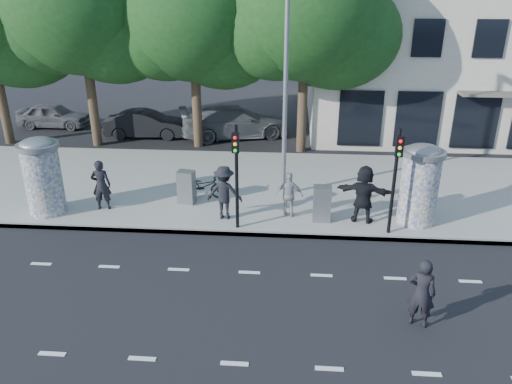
# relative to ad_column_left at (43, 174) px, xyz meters

# --- Properties ---
(ground) EXTENTS (120.00, 120.00, 0.00)m
(ground) POSITION_rel_ad_column_left_xyz_m (7.20, -4.50, -1.54)
(ground) COLOR black
(ground) RESTS_ON ground
(sidewalk) EXTENTS (40.00, 8.00, 0.15)m
(sidewalk) POSITION_rel_ad_column_left_xyz_m (7.20, 3.00, -1.46)
(sidewalk) COLOR gray
(sidewalk) RESTS_ON ground
(curb) EXTENTS (40.00, 0.10, 0.16)m
(curb) POSITION_rel_ad_column_left_xyz_m (7.20, -0.95, -1.46)
(curb) COLOR slate
(curb) RESTS_ON ground
(lane_dash_near) EXTENTS (32.00, 0.12, 0.01)m
(lane_dash_near) POSITION_rel_ad_column_left_xyz_m (7.20, -6.70, -1.53)
(lane_dash_near) COLOR silver
(lane_dash_near) RESTS_ON ground
(lane_dash_far) EXTENTS (32.00, 0.12, 0.01)m
(lane_dash_far) POSITION_rel_ad_column_left_xyz_m (7.20, -3.10, -1.53)
(lane_dash_far) COLOR silver
(lane_dash_far) RESTS_ON ground
(ad_column_left) EXTENTS (1.36, 1.36, 2.65)m
(ad_column_left) POSITION_rel_ad_column_left_xyz_m (0.00, 0.00, 0.00)
(ad_column_left) COLOR beige
(ad_column_left) RESTS_ON sidewalk
(ad_column_right) EXTENTS (1.36, 1.36, 2.65)m
(ad_column_right) POSITION_rel_ad_column_left_xyz_m (12.40, 0.20, 0.00)
(ad_column_right) COLOR beige
(ad_column_right) RESTS_ON sidewalk
(traffic_pole_near) EXTENTS (0.22, 0.31, 3.40)m
(traffic_pole_near) POSITION_rel_ad_column_left_xyz_m (6.60, -0.71, 0.69)
(traffic_pole_near) COLOR black
(traffic_pole_near) RESTS_ON sidewalk
(traffic_pole_far) EXTENTS (0.22, 0.31, 3.40)m
(traffic_pole_far) POSITION_rel_ad_column_left_xyz_m (11.40, -0.71, 0.69)
(traffic_pole_far) COLOR black
(traffic_pole_far) RESTS_ON sidewalk
(street_lamp) EXTENTS (0.25, 0.93, 8.00)m
(street_lamp) POSITION_rel_ad_column_left_xyz_m (8.00, 2.13, 3.26)
(street_lamp) COLOR slate
(street_lamp) RESTS_ON sidewalk
(tree_mid_left) EXTENTS (7.20, 7.20, 9.57)m
(tree_mid_left) POSITION_rel_ad_column_left_xyz_m (-1.30, 8.00, 4.96)
(tree_mid_left) COLOR #38281C
(tree_mid_left) RESTS_ON ground
(tree_near_left) EXTENTS (6.80, 6.80, 8.97)m
(tree_near_left) POSITION_rel_ad_column_left_xyz_m (3.70, 8.20, 4.53)
(tree_near_left) COLOR #38281C
(tree_near_left) RESTS_ON ground
(tree_center) EXTENTS (7.00, 7.00, 9.30)m
(tree_center) POSITION_rel_ad_column_left_xyz_m (8.70, 7.80, 4.77)
(tree_center) COLOR #38281C
(tree_center) RESTS_ON ground
(building) EXTENTS (20.30, 15.85, 12.00)m
(building) POSITION_rel_ad_column_left_xyz_m (19.20, 15.49, 4.46)
(building) COLOR #B3A996
(building) RESTS_ON ground
(ped_b) EXTENTS (0.71, 0.53, 1.78)m
(ped_b) POSITION_rel_ad_column_left_xyz_m (1.79, 0.41, -0.50)
(ped_b) COLOR black
(ped_b) RESTS_ON sidewalk
(ped_d) EXTENTS (1.20, 0.72, 1.83)m
(ped_d) POSITION_rel_ad_column_left_xyz_m (6.10, 0.02, -0.47)
(ped_d) COLOR black
(ped_d) RESTS_ON sidewalk
(ped_e) EXTENTS (0.97, 0.62, 1.56)m
(ped_e) POSITION_rel_ad_column_left_xyz_m (8.24, 0.29, -0.61)
(ped_e) COLOR #A2A2A5
(ped_e) RESTS_ON sidewalk
(ped_f) EXTENTS (1.89, 1.03, 1.94)m
(ped_f) POSITION_rel_ad_column_left_xyz_m (10.65, 0.10, -0.42)
(ped_f) COLOR black
(ped_f) RESTS_ON sidewalk
(man_road) EXTENTS (0.74, 0.60, 1.75)m
(man_road) POSITION_rel_ad_column_left_xyz_m (11.36, -5.05, -0.66)
(man_road) COLOR black
(man_road) RESTS_ON ground
(bicycle) EXTENTS (0.67, 1.74, 0.90)m
(bicycle) POSITION_rel_ad_column_left_xyz_m (5.09, 1.65, -0.94)
(bicycle) COLOR black
(bicycle) RESTS_ON sidewalk
(cabinet_left) EXTENTS (0.64, 0.51, 1.21)m
(cabinet_left) POSITION_rel_ad_column_left_xyz_m (4.59, 1.13, -0.79)
(cabinet_left) COLOR slate
(cabinet_left) RESTS_ON sidewalk
(cabinet_right) EXTENTS (0.59, 0.43, 1.22)m
(cabinet_right) POSITION_rel_ad_column_left_xyz_m (9.32, 0.05, -0.78)
(cabinet_right) COLOR slate
(cabinet_right) RESTS_ON sidewalk
(car_left) EXTENTS (1.66, 3.92, 1.32)m
(car_left) POSITION_rel_ad_column_left_xyz_m (-4.84, 10.98, -0.88)
(car_left) COLOR #515258
(car_left) RESTS_ON ground
(car_mid) EXTENTS (1.69, 4.27, 1.38)m
(car_mid) POSITION_rel_ad_column_left_xyz_m (0.77, 9.50, -0.85)
(car_mid) COLOR black
(car_mid) RESTS_ON ground
(car_right) EXTENTS (3.80, 5.95, 1.61)m
(car_right) POSITION_rel_ad_column_left_xyz_m (5.31, 9.88, -0.73)
(car_right) COLOR #53565A
(car_right) RESTS_ON ground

